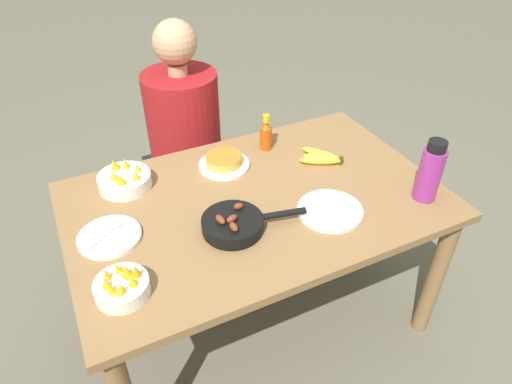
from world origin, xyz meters
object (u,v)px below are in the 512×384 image
(frittata_plate_center, at_px, (224,162))
(fruit_bowl_citrus, at_px, (125,180))
(fruit_bowl_mango, at_px, (122,286))
(water_bottle, at_px, (430,172))
(skillet, at_px, (234,224))
(empty_plate_near_front, at_px, (330,211))
(banana_bunch, at_px, (322,158))
(person_figure, at_px, (187,156))
(empty_plate_far_left, at_px, (110,237))
(hot_sauce_bottle, at_px, (266,134))

(frittata_plate_center, height_order, fruit_bowl_citrus, fruit_bowl_citrus)
(fruit_bowl_mango, distance_m, water_bottle, 1.16)
(skillet, height_order, empty_plate_near_front, skillet)
(skillet, relative_size, fruit_bowl_mango, 2.25)
(banana_bunch, bearing_deg, fruit_bowl_citrus, 166.72)
(fruit_bowl_citrus, xyz_separation_m, person_figure, (0.39, 0.44, -0.25))
(fruit_bowl_citrus, bearing_deg, empty_plate_far_left, -113.40)
(frittata_plate_center, distance_m, person_figure, 0.54)
(frittata_plate_center, height_order, hot_sauce_bottle, hot_sauce_bottle)
(frittata_plate_center, distance_m, hot_sauce_bottle, 0.24)
(skillet, distance_m, fruit_bowl_mango, 0.44)
(skillet, height_order, water_bottle, water_bottle)
(skillet, distance_m, person_figure, 0.91)
(fruit_bowl_citrus, bearing_deg, person_figure, 48.60)
(water_bottle, bearing_deg, empty_plate_near_front, 167.87)
(empty_plate_far_left, distance_m, hot_sauce_bottle, 0.82)
(empty_plate_near_front, bearing_deg, skillet, 169.58)
(frittata_plate_center, xyz_separation_m, fruit_bowl_citrus, (-0.41, 0.04, 0.01))
(fruit_bowl_mango, xyz_separation_m, person_figure, (0.53, 0.99, -0.25))
(empty_plate_near_front, bearing_deg, water_bottle, -12.13)
(skillet, bearing_deg, water_bottle, 0.40)
(frittata_plate_center, distance_m, fruit_bowl_mango, 0.74)
(skillet, distance_m, water_bottle, 0.76)
(empty_plate_far_left, relative_size, water_bottle, 0.87)
(empty_plate_near_front, bearing_deg, hot_sauce_bottle, 91.11)
(banana_bunch, bearing_deg, hot_sauce_bottle, 130.13)
(empty_plate_far_left, height_order, person_figure, person_figure)
(frittata_plate_center, xyz_separation_m, empty_plate_far_left, (-0.53, -0.24, -0.02))
(empty_plate_far_left, relative_size, hot_sauce_bottle, 1.31)
(empty_plate_near_front, bearing_deg, fruit_bowl_citrus, 142.48)
(hot_sauce_bottle, bearing_deg, banana_bunch, -49.87)
(fruit_bowl_mango, bearing_deg, skillet, 15.61)
(hot_sauce_bottle, relative_size, person_figure, 0.14)
(frittata_plate_center, bearing_deg, empty_plate_far_left, -155.89)
(banana_bunch, relative_size, empty_plate_far_left, 0.87)
(skillet, bearing_deg, banana_bunch, 36.41)
(banana_bunch, xyz_separation_m, person_figure, (-0.42, 0.63, -0.24))
(banana_bunch, relative_size, fruit_bowl_citrus, 0.91)
(skillet, relative_size, empty_plate_far_left, 1.72)
(water_bottle, bearing_deg, banana_bunch, 119.29)
(banana_bunch, xyz_separation_m, frittata_plate_center, (-0.40, 0.15, 0.01))
(banana_bunch, height_order, empty_plate_far_left, banana_bunch)
(frittata_plate_center, relative_size, hot_sauce_bottle, 1.29)
(empty_plate_near_front, relative_size, fruit_bowl_mango, 1.46)
(fruit_bowl_mango, distance_m, hot_sauce_bottle, 0.96)
(fruit_bowl_citrus, height_order, hot_sauce_bottle, hot_sauce_bottle)
(empty_plate_far_left, distance_m, water_bottle, 1.19)
(empty_plate_near_front, relative_size, fruit_bowl_citrus, 1.17)
(banana_bunch, xyz_separation_m, fruit_bowl_citrus, (-0.81, 0.19, 0.02))
(water_bottle, bearing_deg, fruit_bowl_citrus, 150.59)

